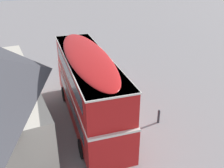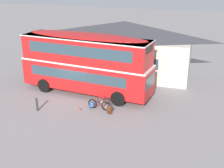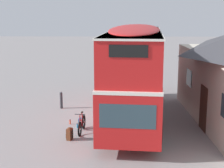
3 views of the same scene
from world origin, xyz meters
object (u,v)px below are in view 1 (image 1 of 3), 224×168
(water_bottle_red_squeeze, at_px, (127,103))
(water_bottle_blue_sports, at_px, (119,101))
(kerb_bollard, at_px, (159,116))
(backpack_on_ground, at_px, (112,90))
(double_decker_bus, at_px, (88,85))
(touring_bicycle, at_px, (113,96))

(water_bottle_red_squeeze, bearing_deg, water_bottle_blue_sports, 38.30)
(water_bottle_red_squeeze, distance_m, water_bottle_blue_sports, 0.67)
(water_bottle_red_squeeze, bearing_deg, kerb_bollard, -162.68)
(backpack_on_ground, height_order, water_bottle_blue_sports, backpack_on_ground)
(double_decker_bus, relative_size, kerb_bollard, 10.96)
(touring_bicycle, bearing_deg, backpack_on_ground, -23.03)
(water_bottle_red_squeeze, xyz_separation_m, kerb_bollard, (-2.84, -0.89, 0.39))
(touring_bicycle, xyz_separation_m, kerb_bollard, (-3.96, -1.57, 0.13))
(touring_bicycle, relative_size, backpack_on_ground, 3.00)
(water_bottle_red_squeeze, height_order, water_bottle_blue_sports, water_bottle_red_squeeze)
(water_bottle_red_squeeze, bearing_deg, double_decker_bus, 104.53)
(double_decker_bus, relative_size, backpack_on_ground, 18.87)
(water_bottle_blue_sports, relative_size, kerb_bollard, 0.22)
(kerb_bollard, bearing_deg, water_bottle_red_squeeze, 17.32)
(backpack_on_ground, bearing_deg, water_bottle_red_squeeze, -172.77)
(touring_bicycle, bearing_deg, double_decker_bus, 127.85)
(water_bottle_red_squeeze, bearing_deg, touring_bicycle, 31.52)
(backpack_on_ground, xyz_separation_m, water_bottle_red_squeeze, (-2.11, -0.27, -0.18))
(water_bottle_blue_sports, height_order, kerb_bollard, kerb_bollard)
(backpack_on_ground, relative_size, water_bottle_red_squeeze, 2.34)
(touring_bicycle, bearing_deg, water_bottle_red_squeeze, -148.48)
(double_decker_bus, relative_size, water_bottle_blue_sports, 49.38)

